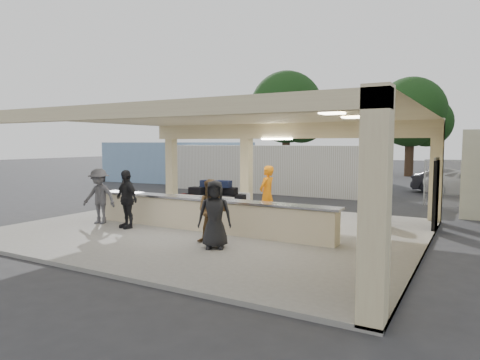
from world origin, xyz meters
The scene contains 16 objects.
ground centered at (0.00, 0.00, 0.00)m, with size 120.00×120.00×0.00m, color #28282B.
pavilion centered at (0.21, 0.66, 1.35)m, with size 12.01×10.00×3.55m.
baggage_counter centered at (0.00, -0.50, 0.59)m, with size 8.20×0.58×0.98m.
luggage_cart centered at (-1.08, 1.49, 0.82)m, with size 2.38×1.60×1.32m.
drum_fan centered at (4.18, 2.91, 0.61)m, with size 0.86×0.48×0.95m.
baggage_handler centered at (1.03, 1.51, 1.05)m, with size 0.69×0.38×1.89m, color orange.
passenger_a centered at (1.02, -1.76, 0.94)m, with size 0.82×0.36×1.68m, color brown.
passenger_b centered at (-2.38, -1.38, 1.00)m, with size 1.06×0.39×1.81m, color black.
passenger_c centered at (-3.67, -1.28, 1.00)m, with size 1.16×0.41×1.80m, color #454449.
passenger_d centered at (1.38, -2.19, 0.95)m, with size 0.84×0.34×1.71m, color black.
car_white_a centered at (7.02, 13.26, 0.68)m, with size 2.27×4.78×1.37m, color silver.
car_dark centered at (5.79, 14.50, 0.67)m, with size 1.41×4.01×1.34m, color black.
container_white centered at (-3.15, 10.50, 1.29)m, with size 11.94×2.39×2.59m, color silver.
container_blue centered at (-11.05, 12.21, 1.38)m, with size 10.60×2.54×2.75m, color #7FA1CB.
tree_left centered at (-7.68, 24.16, 5.59)m, with size 6.60×6.30×9.00m.
tree_mid centered at (2.32, 26.16, 4.96)m, with size 6.00×5.60×8.00m.
Camera 1 is at (7.10, -11.05, 2.74)m, focal length 32.00 mm.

